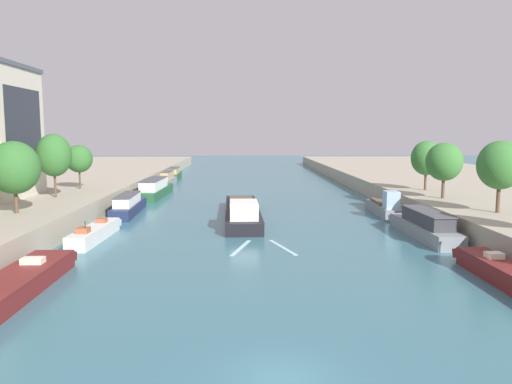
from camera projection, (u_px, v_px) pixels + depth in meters
ground_plane at (282, 379)px, 20.02m from camera, size 400.00×400.00×0.00m
quay_left at (12, 192)px, 73.48m from camera, size 36.00×170.00×2.37m
quay_right at (488, 190)px, 75.46m from camera, size 36.00×170.00×2.37m
barge_midriver at (242, 211)px, 57.13m from camera, size 4.34×22.64×2.99m
wake_behind_barge at (262, 247)px, 43.01m from camera, size 5.60×5.95×0.03m
moored_boat_left_midway at (14, 285)px, 30.25m from camera, size 2.93×14.88×2.37m
moored_boat_left_lone at (95, 233)px, 46.16m from camera, size 2.23×11.14×2.37m
moored_boat_left_end at (128, 205)px, 60.91m from camera, size 2.77×13.28×2.49m
moored_boat_left_gap_after at (155, 189)px, 77.60m from camera, size 3.48×16.65×2.84m
moored_boat_left_downstream at (168, 179)px, 94.46m from camera, size 2.08×10.96×2.72m
moored_boat_left_second at (174, 174)px, 106.65m from camera, size 2.63×11.84×2.53m
moored_boat_right_far at (425, 226)px, 47.20m from camera, size 2.87×13.46×2.65m
moored_boat_right_end at (384, 207)px, 60.05m from camera, size 2.43×11.16×3.28m
tree_left_second at (14, 168)px, 46.24m from camera, size 4.67×4.67×6.81m
tree_left_end_of_row at (54, 155)px, 57.70m from camera, size 4.02×4.02×7.46m
tree_left_past_mid at (79, 159)px, 66.84m from camera, size 3.59×3.59×5.94m
tree_right_distant at (500, 165)px, 46.56m from camera, size 4.20×4.20×6.84m
tree_right_nearest at (444, 162)px, 56.91m from camera, size 4.17×4.17×6.45m
tree_right_by_lamp at (426, 158)px, 65.11m from camera, size 3.97×3.97×6.52m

